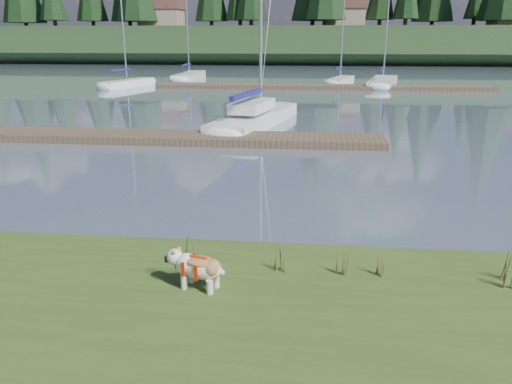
# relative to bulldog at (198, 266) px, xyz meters

# --- Properties ---
(ground) EXTENTS (200.00, 200.00, 0.00)m
(ground) POSITION_rel_bulldog_xyz_m (0.52, 33.35, -0.71)
(ground) COLOR slate
(ground) RESTS_ON ground
(ridge) EXTENTS (200.00, 20.00, 5.00)m
(ridge) POSITION_rel_bulldog_xyz_m (0.52, 76.35, 1.79)
(ridge) COLOR #1C3118
(ridge) RESTS_ON ground
(bulldog) EXTENTS (0.97, 0.54, 0.57)m
(bulldog) POSITION_rel_bulldog_xyz_m (0.00, 0.00, 0.00)
(bulldog) COLOR silver
(bulldog) RESTS_ON bank
(sailboat_main) EXTENTS (3.83, 9.46, 13.31)m
(sailboat_main) POSITION_rel_bulldog_xyz_m (-0.70, 17.09, -0.29)
(sailboat_main) COLOR white
(sailboat_main) RESTS_ON ground
(dock_near) EXTENTS (16.00, 2.00, 0.30)m
(dock_near) POSITION_rel_bulldog_xyz_m (-3.48, 12.35, -0.56)
(dock_near) COLOR #4C3D2C
(dock_near) RESTS_ON ground
(dock_far) EXTENTS (26.00, 2.20, 0.30)m
(dock_far) POSITION_rel_bulldog_xyz_m (2.52, 33.35, -0.56)
(dock_far) COLOR #4C3D2C
(dock_far) RESTS_ON ground
(sailboat_bg_0) EXTENTS (3.26, 6.44, 9.44)m
(sailboat_bg_0) POSITION_rel_bulldog_xyz_m (-12.92, 33.72, -0.38)
(sailboat_bg_0) COLOR white
(sailboat_bg_0) RESTS_ON ground
(sailboat_bg_1) EXTENTS (1.71, 8.48, 12.58)m
(sailboat_bg_1) POSITION_rel_bulldog_xyz_m (-9.86, 41.97, -0.38)
(sailboat_bg_1) COLOR white
(sailboat_bg_1) RESTS_ON ground
(sailboat_bg_2) EXTENTS (2.96, 6.10, 9.27)m
(sailboat_bg_2) POSITION_rel_bulldog_xyz_m (4.39, 37.82, -0.37)
(sailboat_bg_2) COLOR white
(sailboat_bg_2) RESTS_ON ground
(sailboat_bg_3) EXTENTS (3.79, 9.56, 13.62)m
(sailboat_bg_3) POSITION_rel_bulldog_xyz_m (7.87, 37.31, -0.38)
(sailboat_bg_3) COLOR white
(sailboat_bg_3) RESTS_ON ground
(weed_0) EXTENTS (0.17, 0.14, 0.65)m
(weed_0) POSITION_rel_bulldog_xyz_m (1.21, 0.68, -0.08)
(weed_0) COLOR #475B23
(weed_0) RESTS_ON bank
(weed_1) EXTENTS (0.17, 0.14, 0.58)m
(weed_1) POSITION_rel_bulldog_xyz_m (2.21, 0.66, -0.11)
(weed_1) COLOR #475B23
(weed_1) RESTS_ON bank
(weed_2) EXTENTS (0.17, 0.14, 0.63)m
(weed_2) POSITION_rel_bulldog_xyz_m (4.68, 0.47, -0.09)
(weed_2) COLOR #475B23
(weed_2) RESTS_ON bank
(weed_3) EXTENTS (0.17, 0.14, 0.56)m
(weed_3) POSITION_rel_bulldog_xyz_m (-0.37, 0.92, -0.12)
(weed_3) COLOR #475B23
(weed_3) RESTS_ON bank
(weed_4) EXTENTS (0.17, 0.14, 0.50)m
(weed_4) POSITION_rel_bulldog_xyz_m (2.80, 0.70, -0.15)
(weed_4) COLOR #475B23
(weed_4) RESTS_ON bank
(weed_5) EXTENTS (0.17, 0.14, 0.56)m
(weed_5) POSITION_rel_bulldog_xyz_m (4.77, 0.81, -0.12)
(weed_5) COLOR #475B23
(weed_5) RESTS_ON bank
(mud_lip) EXTENTS (60.00, 0.50, 0.14)m
(mud_lip) POSITION_rel_bulldog_xyz_m (0.52, 1.75, -0.64)
(mud_lip) COLOR #33281C
(mud_lip) RESTS_ON ground
(house_0) EXTENTS (6.30, 5.30, 4.65)m
(house_0) POSITION_rel_bulldog_xyz_m (-21.48, 73.35, 6.61)
(house_0) COLOR gray
(house_0) RESTS_ON ridge
(house_1) EXTENTS (6.30, 5.30, 4.65)m
(house_1) POSITION_rel_bulldog_xyz_m (6.52, 74.35, 6.61)
(house_1) COLOR gray
(house_1) RESTS_ON ridge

